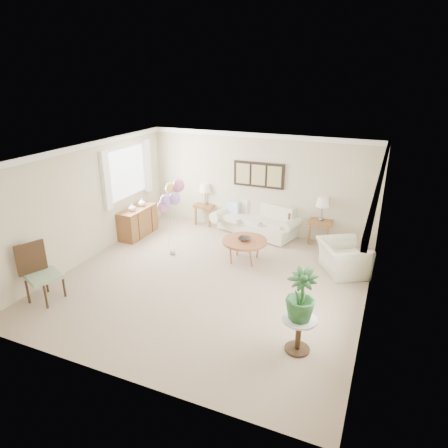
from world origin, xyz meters
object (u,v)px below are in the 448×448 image
object	(u,v)px
sofa	(258,221)
armchair	(343,258)
coffee_table	(245,242)
accent_chair	(40,271)
balloon_cluster	(171,196)

from	to	relation	value
sofa	armchair	size ratio (longest dim) A/B	2.36
sofa	coffee_table	distance (m)	1.74
sofa	accent_chair	distance (m)	5.41
coffee_table	armchair	xyz separation A→B (m)	(2.10, 0.31, -0.13)
accent_chair	balloon_cluster	world-z (taller)	balloon_cluster
coffee_table	armchair	size ratio (longest dim) A/B	0.98
sofa	armchair	distance (m)	2.75
coffee_table	armchair	world-z (taller)	armchair
coffee_table	accent_chair	bearing A→B (deg)	-134.01
coffee_table	accent_chair	xyz separation A→B (m)	(-2.90, -3.01, 0.12)
coffee_table	accent_chair	size ratio (longest dim) A/B	0.90
coffee_table	balloon_cluster	size ratio (longest dim) A/B	0.56
coffee_table	accent_chair	world-z (taller)	accent_chair
sofa	accent_chair	world-z (taller)	accent_chair
coffee_table	armchair	bearing A→B (deg)	8.40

